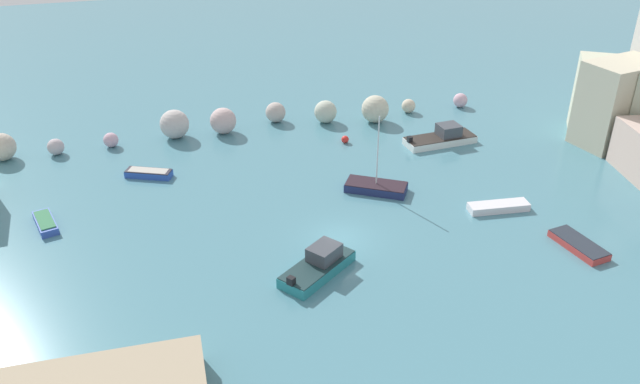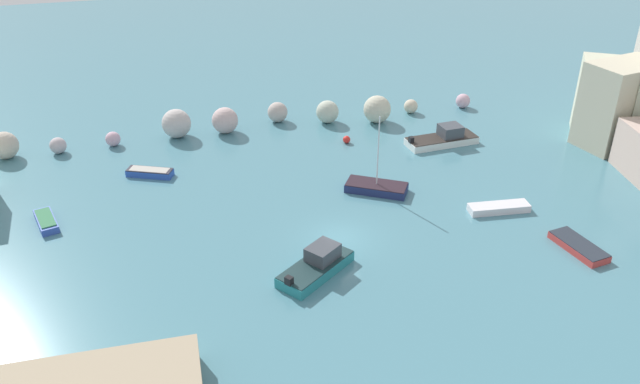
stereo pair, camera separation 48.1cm
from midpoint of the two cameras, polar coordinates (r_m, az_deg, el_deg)
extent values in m
plane|color=teal|center=(43.00, 2.10, -4.19)|extent=(160.00, 160.00, 0.00)
cube|color=beige|center=(62.14, 23.90, 7.53)|extent=(5.99, 6.20, 6.79)
cube|color=beige|center=(60.70, 25.32, 7.01)|extent=(6.99, 5.14, 7.28)
sphere|color=#BDB0A0|center=(59.30, -25.98, 3.73)|extent=(2.29, 2.29, 2.29)
sphere|color=#B9ABB1|center=(58.64, -21.98, 3.84)|extent=(1.38, 1.38, 1.38)
sphere|color=#CCA4B6|center=(58.50, -17.65, 4.50)|extent=(1.27, 1.27, 1.27)
sphere|color=beige|center=(58.60, -12.37, 5.95)|extent=(2.57, 2.57, 2.57)
sphere|color=beige|center=(58.78, -8.19, 6.30)|extent=(2.36, 2.36, 2.36)
sphere|color=#BAACA3|center=(60.79, -3.55, 7.08)|extent=(1.88, 1.88, 1.88)
sphere|color=beige|center=(60.46, 0.89, 7.12)|extent=(2.11, 2.11, 2.11)
sphere|color=beige|center=(60.69, 5.31, 7.32)|extent=(2.56, 2.56, 2.56)
sphere|color=beige|center=(63.47, 8.27, 7.53)|extent=(1.34, 1.34, 1.34)
sphere|color=#CEA5B5|center=(65.71, 12.76, 7.88)|extent=(1.39, 1.39, 1.39)
sphere|color=red|center=(56.47, 2.61, 4.67)|extent=(0.66, 0.66, 0.66)
cube|color=#CD3E3A|center=(45.12, 22.22, -4.52)|extent=(2.16, 4.19, 0.46)
cube|color=#262D37|center=(44.98, 22.28, -4.24)|extent=(2.12, 4.11, 0.06)
cube|color=silver|center=(47.77, 15.84, -1.36)|extent=(4.47, 1.71, 0.54)
cube|color=navy|center=(48.72, 5.30, 0.37)|extent=(4.87, 4.06, 0.60)
cube|color=#291C24|center=(48.57, 5.32, 0.72)|extent=(4.77, 3.98, 0.06)
cylinder|color=silver|center=(47.36, 5.47, 3.61)|extent=(0.10, 0.10, 5.48)
cube|color=white|center=(57.25, 10.96, 4.47)|extent=(6.40, 2.52, 0.60)
cube|color=#2E2823|center=(57.12, 10.99, 4.77)|extent=(6.27, 2.47, 0.06)
cube|color=#3F444C|center=(57.30, 11.71, 5.32)|extent=(1.93, 1.77, 1.05)
cube|color=black|center=(55.67, 8.33, 4.60)|extent=(0.39, 0.46, 0.50)
cube|color=#3150B0|center=(48.17, -22.83, -2.41)|extent=(1.95, 3.45, 0.51)
cube|color=#2D7047|center=(48.03, -22.90, -2.11)|extent=(1.66, 2.93, 0.08)
cube|color=teal|center=(39.57, -0.04, -6.85)|extent=(5.47, 4.77, 0.68)
cube|color=#1A3235|center=(39.36, -0.04, -6.42)|extent=(5.36, 4.67, 0.06)
cube|color=#3F444C|center=(39.56, 0.59, -5.42)|extent=(2.44, 2.34, 0.97)
cube|color=black|center=(37.68, -2.39, -7.85)|extent=(0.55, 0.57, 0.50)
cube|color=blue|center=(52.49, -14.58, 1.65)|extent=(3.75, 2.54, 0.51)
cube|color=#23212B|center=(52.36, -14.62, 1.93)|extent=(3.68, 2.49, 0.06)
cube|color=#ADA89E|center=(52.36, -14.62, 1.94)|extent=(3.19, 2.16, 0.08)
camera|label=1|loc=(0.24, -89.70, 0.16)|focal=36.12mm
camera|label=2|loc=(0.24, 90.30, -0.16)|focal=36.12mm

